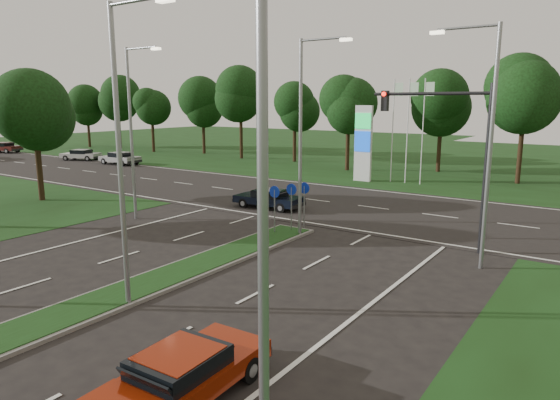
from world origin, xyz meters
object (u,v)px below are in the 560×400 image
Objects in this scene: far_car_b at (81,155)px; far_car_a at (120,158)px; far_car_d at (3,147)px; navy_sedan at (269,198)px; red_sedan at (182,374)px.

far_car_a is at bearing -112.80° from far_car_b.
far_car_d is at bearing 69.37° from far_car_b.
far_car_b is (-6.60, 0.01, -0.05)m from far_car_a.
navy_sedan is 0.94× the size of far_car_b.
far_car_a is 0.91× the size of far_car_d.
red_sedan is 1.02× the size of navy_sedan.
far_car_a is at bearing 67.70° from navy_sedan.
far_car_d is at bearing 154.29° from red_sedan.
red_sedan is 43.26m from far_car_a.
red_sedan is 0.87× the size of far_car_d.
far_car_b reaches higher than red_sedan.
far_car_d is at bearing 89.93° from far_car_a.
navy_sedan is at bearing -119.07° from far_car_d.
far_car_b is at bearing 71.50° from navy_sedan.
red_sedan is 0.95× the size of far_car_b.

